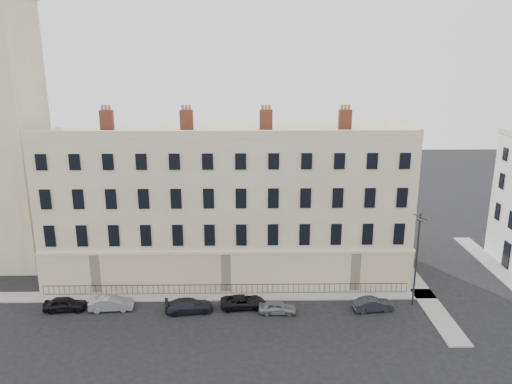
# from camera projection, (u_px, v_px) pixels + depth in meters

# --- Properties ---
(ground) EXTENTS (160.00, 160.00, 0.00)m
(ground) POSITION_uv_depth(u_px,v_px,m) (293.00, 323.00, 43.05)
(ground) COLOR black
(ground) RESTS_ON ground
(terrace) EXTENTS (36.22, 12.22, 17.00)m
(terrace) POSITION_uv_depth(u_px,v_px,m) (228.00, 201.00, 52.47)
(terrace) COLOR #C8B694
(terrace) RESTS_ON ground
(pavement_terrace) EXTENTS (48.00, 2.00, 0.12)m
(pavement_terrace) POSITION_uv_depth(u_px,v_px,m) (184.00, 296.00, 47.68)
(pavement_terrace) COLOR gray
(pavement_terrace) RESTS_ON ground
(pavement_east_return) EXTENTS (2.00, 24.00, 0.12)m
(pavement_east_return) POSITION_uv_depth(u_px,v_px,m) (413.00, 280.00, 50.95)
(pavement_east_return) COLOR gray
(pavement_east_return) RESTS_ON ground
(pavement_adjacent) EXTENTS (2.00, 20.00, 0.12)m
(pavement_adjacent) POSITION_uv_depth(u_px,v_px,m) (500.00, 272.00, 53.04)
(pavement_adjacent) COLOR gray
(pavement_adjacent) RESTS_ON ground
(railings) EXTENTS (35.00, 0.04, 0.96)m
(railings) POSITION_uv_depth(u_px,v_px,m) (226.00, 289.00, 48.00)
(railings) COLOR black
(railings) RESTS_ON ground
(car_a) EXTENTS (3.86, 1.79, 1.28)m
(car_a) POSITION_uv_depth(u_px,v_px,m) (65.00, 304.00, 44.98)
(car_a) COLOR black
(car_a) RESTS_ON ground
(car_b) EXTENTS (4.02, 1.70, 1.29)m
(car_b) POSITION_uv_depth(u_px,v_px,m) (111.00, 303.00, 45.09)
(car_b) COLOR gray
(car_b) RESTS_ON ground
(car_c) EXTENTS (4.49, 2.33, 1.24)m
(car_c) POSITION_uv_depth(u_px,v_px,m) (189.00, 306.00, 44.73)
(car_c) COLOR black
(car_c) RESTS_ON ground
(car_d) EXTENTS (4.27, 2.26, 1.14)m
(car_d) POSITION_uv_depth(u_px,v_px,m) (243.00, 302.00, 45.51)
(car_d) COLOR black
(car_d) RESTS_ON ground
(car_e) EXTENTS (3.43, 1.53, 1.15)m
(car_e) POSITION_uv_depth(u_px,v_px,m) (277.00, 307.00, 44.51)
(car_e) COLOR slate
(car_e) RESTS_ON ground
(car_f) EXTENTS (3.79, 1.74, 1.20)m
(car_f) POSITION_uv_depth(u_px,v_px,m) (373.00, 304.00, 44.98)
(car_f) COLOR #1F232A
(car_f) RESTS_ON ground
(streetlamp) EXTENTS (0.87, 1.83, 8.91)m
(streetlamp) POSITION_uv_depth(u_px,v_px,m) (417.00, 256.00, 44.77)
(streetlamp) COLOR #2F2E34
(streetlamp) RESTS_ON ground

